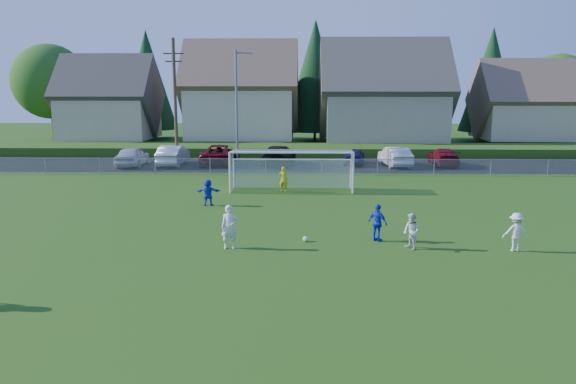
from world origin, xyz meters
The scene contains 23 objects.
ground centered at (0.00, 0.00, 0.00)m, with size 160.00×160.00×0.00m, color #193D0C.
asphalt_lot centered at (0.00, 27.50, 0.01)m, with size 60.00×60.00×0.00m, color black.
grass_embankment centered at (0.00, 35.00, 0.40)m, with size 70.00×6.00×0.80m, color #1E420F.
soccer_ball centered at (0.82, 4.47, 0.11)m, with size 0.22×0.22×0.22m, color white.
player_white_a centered at (-2.16, 3.40, 0.86)m, with size 0.63×0.41×1.72m, color silver.
player_white_b centered at (4.93, 3.49, 0.71)m, with size 0.69×0.54×1.42m, color silver.
player_white_c centered at (8.90, 3.36, 0.75)m, with size 0.97×0.56×1.51m, color silver.
player_blue_a centered at (3.77, 4.63, 0.77)m, with size 0.91×0.38×1.54m, color #142EC1.
player_blue_b centered at (-4.36, 11.42, 0.71)m, with size 1.32×0.42×1.43m, color #142EC1.
goalkeeper centered at (-0.49, 15.50, 0.77)m, with size 0.56×0.37×1.55m, color yellow.
car_a centered at (-12.96, 26.36, 0.79)m, with size 1.87×4.65×1.58m, color silver.
car_b centered at (-9.79, 26.83, 0.82)m, with size 1.73×4.95×1.63m, color silver.
car_c centered at (-6.12, 27.74, 0.81)m, with size 2.68×5.82×1.62m, color #570A12.
car_d centered at (-1.29, 27.10, 0.80)m, with size 2.25×5.53×1.60m, color black.
car_e centered at (4.82, 27.77, 0.68)m, with size 1.60×3.99×1.36m, color #191345.
car_f centered at (8.01, 26.91, 0.78)m, with size 1.64×4.71×1.55m, color silver.
car_g centered at (11.95, 27.37, 0.70)m, with size 1.96×4.81×1.40m, color maroon.
soccer_goal centered at (0.00, 16.05, 1.63)m, with size 7.42×1.90×2.50m.
chainlink_fence centered at (0.00, 22.00, 0.63)m, with size 52.06×0.06×1.20m.
streetlight centered at (-4.45, 26.00, 4.84)m, with size 1.38×0.18×9.00m.
utility_pole centered at (-9.50, 27.00, 5.15)m, with size 1.60×0.26×10.00m.
houses_row centered at (1.97, 42.46, 7.33)m, with size 53.90×11.45×13.27m.
tree_row centered at (1.04, 48.74, 6.91)m, with size 65.98×12.36×13.80m.
Camera 1 is at (0.73, -17.77, 6.24)m, focal length 35.00 mm.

